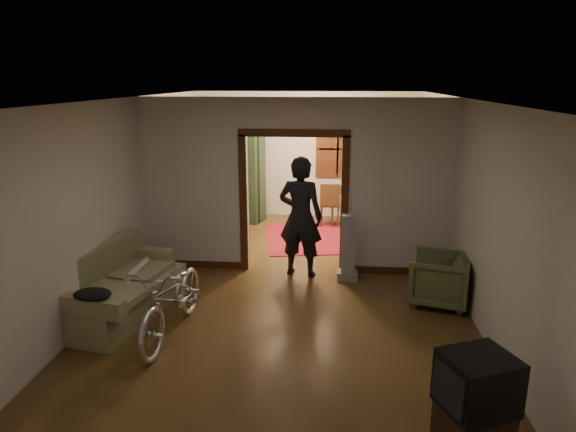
# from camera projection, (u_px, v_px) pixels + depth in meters

# --- Properties ---
(floor) EXTENTS (5.00, 8.50, 0.01)m
(floor) POSITION_uv_depth(u_px,v_px,m) (290.00, 287.00, 7.82)
(floor) COLOR #3E2913
(floor) RESTS_ON ground
(ceiling) EXTENTS (5.00, 8.50, 0.01)m
(ceiling) POSITION_uv_depth(u_px,v_px,m) (290.00, 99.00, 7.09)
(ceiling) COLOR white
(ceiling) RESTS_ON floor
(wall_back) EXTENTS (5.00, 0.02, 2.80)m
(wall_back) POSITION_uv_depth(u_px,v_px,m) (306.00, 155.00, 11.54)
(wall_back) COLOR beige
(wall_back) RESTS_ON floor
(wall_left) EXTENTS (0.02, 8.50, 2.80)m
(wall_left) POSITION_uv_depth(u_px,v_px,m) (124.00, 194.00, 7.67)
(wall_left) COLOR beige
(wall_left) RESTS_ON floor
(wall_right) EXTENTS (0.02, 8.50, 2.80)m
(wall_right) POSITION_uv_depth(u_px,v_px,m) (466.00, 201.00, 7.24)
(wall_right) COLOR beige
(wall_right) RESTS_ON floor
(partition_wall) EXTENTS (5.00, 0.14, 2.80)m
(partition_wall) POSITION_uv_depth(u_px,v_px,m) (294.00, 187.00, 8.18)
(partition_wall) COLOR beige
(partition_wall) RESTS_ON floor
(door_casing) EXTENTS (1.74, 0.20, 2.32)m
(door_casing) POSITION_uv_depth(u_px,v_px,m) (294.00, 205.00, 8.25)
(door_casing) COLOR #3E1F0E
(door_casing) RESTS_ON floor
(far_window) EXTENTS (0.98, 0.06, 1.28)m
(far_window) POSITION_uv_depth(u_px,v_px,m) (338.00, 149.00, 11.40)
(far_window) COLOR black
(far_window) RESTS_ON wall_back
(chandelier) EXTENTS (0.24, 0.24, 0.24)m
(chandelier) POSITION_uv_depth(u_px,v_px,m) (302.00, 118.00, 9.61)
(chandelier) COLOR #FFE0A5
(chandelier) RESTS_ON ceiling
(light_switch) EXTENTS (0.08, 0.01, 0.12)m
(light_switch) POSITION_uv_depth(u_px,v_px,m) (360.00, 198.00, 8.05)
(light_switch) COLOR silver
(light_switch) RESTS_ON partition_wall
(sofa) EXTENTS (1.24, 2.10, 0.91)m
(sofa) POSITION_uv_depth(u_px,v_px,m) (122.00, 282.00, 6.82)
(sofa) COLOR olive
(sofa) RESTS_ON floor
(rolled_paper) EXTENTS (0.09, 0.73, 0.09)m
(rolled_paper) POSITION_uv_depth(u_px,v_px,m) (137.00, 269.00, 7.08)
(rolled_paper) COLOR beige
(rolled_paper) RESTS_ON sofa
(jacket) EXTENTS (0.44, 0.33, 0.13)m
(jacket) POSITION_uv_depth(u_px,v_px,m) (92.00, 294.00, 5.88)
(jacket) COLOR black
(jacket) RESTS_ON sofa
(bicycle) EXTENTS (0.76, 1.90, 0.98)m
(bicycle) POSITION_uv_depth(u_px,v_px,m) (173.00, 298.00, 6.25)
(bicycle) COLOR silver
(bicycle) RESTS_ON floor
(armchair) EXTENTS (0.97, 0.96, 0.72)m
(armchair) POSITION_uv_depth(u_px,v_px,m) (439.00, 279.00, 7.16)
(armchair) COLOR #505B33
(armchair) RESTS_ON floor
(crt_tv) EXTENTS (0.69, 0.66, 0.47)m
(crt_tv) POSITION_uv_depth(u_px,v_px,m) (478.00, 382.00, 4.14)
(crt_tv) COLOR black
(crt_tv) RESTS_ON tv_stand
(vacuum) EXTENTS (0.34, 0.28, 1.05)m
(vacuum) POSITION_uv_depth(u_px,v_px,m) (348.00, 247.00, 7.99)
(vacuum) COLOR gray
(vacuum) RESTS_ON floor
(person) EXTENTS (0.79, 0.60, 1.93)m
(person) POSITION_uv_depth(u_px,v_px,m) (301.00, 217.00, 8.06)
(person) COLOR black
(person) RESTS_ON floor
(oriental_rug) EXTENTS (1.94, 2.36, 0.02)m
(oriental_rug) POSITION_uv_depth(u_px,v_px,m) (308.00, 238.00, 10.20)
(oriental_rug) COLOR maroon
(oriental_rug) RESTS_ON floor
(locker) EXTENTS (1.08, 0.79, 1.93)m
(locker) POSITION_uv_depth(u_px,v_px,m) (241.00, 178.00, 11.22)
(locker) COLOR black
(locker) RESTS_ON floor
(globe) EXTENTS (0.27, 0.27, 0.27)m
(globe) POSITION_uv_depth(u_px,v_px,m) (240.00, 133.00, 10.97)
(globe) COLOR #1E5972
(globe) RESTS_ON locker
(desk) EXTENTS (1.11, 0.72, 0.77)m
(desk) POSITION_uv_depth(u_px,v_px,m) (354.00, 208.00, 11.01)
(desk) COLOR #322010
(desk) RESTS_ON floor
(desk_chair) EXTENTS (0.43, 0.43, 0.94)m
(desk_chair) POSITION_uv_depth(u_px,v_px,m) (330.00, 204.00, 10.97)
(desk_chair) COLOR #322010
(desk_chair) RESTS_ON floor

